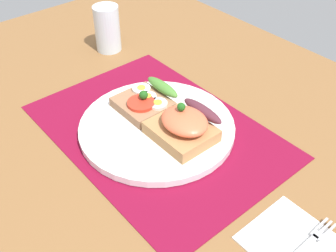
# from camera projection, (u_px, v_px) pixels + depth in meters

# --- Properties ---
(ground_plane) EXTENTS (1.20, 0.90, 0.03)m
(ground_plane) POSITION_uv_depth(u_px,v_px,m) (157.00, 138.00, 0.73)
(ground_plane) COLOR brown
(placemat) EXTENTS (0.44, 0.31, 0.00)m
(placemat) POSITION_uv_depth(u_px,v_px,m) (157.00, 131.00, 0.71)
(placemat) COLOR maroon
(placemat) RESTS_ON ground_plane
(plate) EXTENTS (0.27, 0.27, 0.01)m
(plate) POSITION_uv_depth(u_px,v_px,m) (157.00, 127.00, 0.71)
(plate) COLOR white
(plate) RESTS_ON placemat
(sandwich_egg_tomato) EXTENTS (0.09, 0.10, 0.04)m
(sandwich_egg_tomato) POSITION_uv_depth(u_px,v_px,m) (146.00, 101.00, 0.73)
(sandwich_egg_tomato) COLOR #9A6C4B
(sandwich_egg_tomato) RESTS_ON plate
(sandwich_salmon) EXTENTS (0.10, 0.10, 0.06)m
(sandwich_salmon) POSITION_uv_depth(u_px,v_px,m) (184.00, 125.00, 0.67)
(sandwich_salmon) COLOR #AF7D4A
(sandwich_salmon) RESTS_ON plate
(napkin) EXTENTS (0.13, 0.11, 0.01)m
(napkin) POSITION_uv_depth(u_px,v_px,m) (298.00, 247.00, 0.53)
(napkin) COLOR white
(napkin) RESTS_ON ground_plane
(fork) EXTENTS (0.02, 0.13, 0.00)m
(fork) POSITION_uv_depth(u_px,v_px,m) (305.00, 246.00, 0.53)
(fork) COLOR #B7B7BC
(fork) RESTS_ON napkin
(drinking_glass) EXTENTS (0.06, 0.06, 0.10)m
(drinking_glass) POSITION_uv_depth(u_px,v_px,m) (107.00, 28.00, 0.91)
(drinking_glass) COLOR silver
(drinking_glass) RESTS_ON ground_plane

